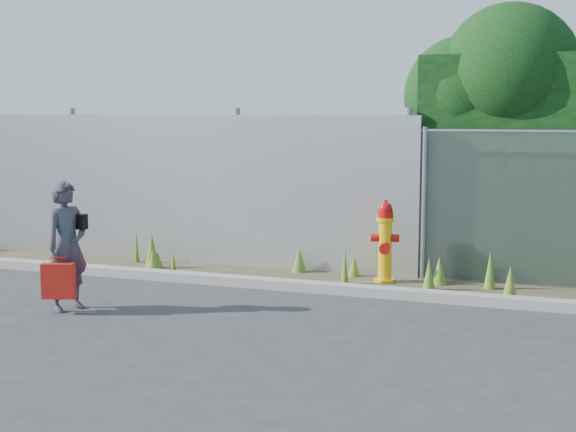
{
  "coord_description": "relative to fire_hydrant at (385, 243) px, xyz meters",
  "views": [
    {
      "loc": [
        2.92,
        -7.6,
        2.25
      ],
      "look_at": [
        -0.3,
        1.4,
        1.0
      ],
      "focal_mm": 50.0,
      "sensor_mm": 36.0,
      "label": 1
    }
  ],
  "objects": [
    {
      "name": "fire_hydrant",
      "position": [
        0.0,
        0.0,
        0.0
      ],
      "size": [
        0.37,
        0.33,
        1.11
      ],
      "rotation": [
        0.0,
        0.0,
        0.19
      ],
      "color": "#F3AC0C",
      "rests_on": "ground"
    },
    {
      "name": "curb",
      "position": [
        -0.63,
        -0.79,
        -0.48
      ],
      "size": [
        16.0,
        0.22,
        0.12
      ],
      "primitive_type": "cube",
      "color": "gray",
      "rests_on": "ground"
    },
    {
      "name": "ground",
      "position": [
        -0.63,
        -2.59,
        -0.54
      ],
      "size": [
        80.0,
        80.0,
        0.0
      ],
      "primitive_type": "plane",
      "color": "#313133",
      "rests_on": "ground"
    },
    {
      "name": "woman",
      "position": [
        -3.08,
        -2.6,
        0.2
      ],
      "size": [
        0.52,
        0.63,
        1.48
      ],
      "primitive_type": "imported",
      "rotation": [
        0.0,
        0.0,
        1.22
      ],
      "color": "#0F5864",
      "rests_on": "ground"
    },
    {
      "name": "corrugated_fence",
      "position": [
        -3.87,
        0.42,
        0.57
      ],
      "size": [
        8.5,
        0.21,
        2.3
      ],
      "color": "#AAABB1",
      "rests_on": "ground"
    },
    {
      "name": "weed_strip",
      "position": [
        0.72,
        -0.16,
        -0.42
      ],
      "size": [
        16.0,
        1.26,
        0.51
      ],
      "color": "#443A27",
      "rests_on": "ground"
    },
    {
      "name": "black_shoulder_bag",
      "position": [
        -3.02,
        -2.48,
        0.47
      ],
      "size": [
        0.23,
        0.1,
        0.17
      ],
      "rotation": [
        0.0,
        0.0,
        -0.1
      ],
      "color": "black"
    },
    {
      "name": "red_tote_bag",
      "position": [
        -3.06,
        -2.81,
        -0.16
      ],
      "size": [
        0.36,
        0.13,
        0.47
      ],
      "rotation": [
        0.0,
        0.0,
        0.32
      ],
      "color": "red"
    }
  ]
}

